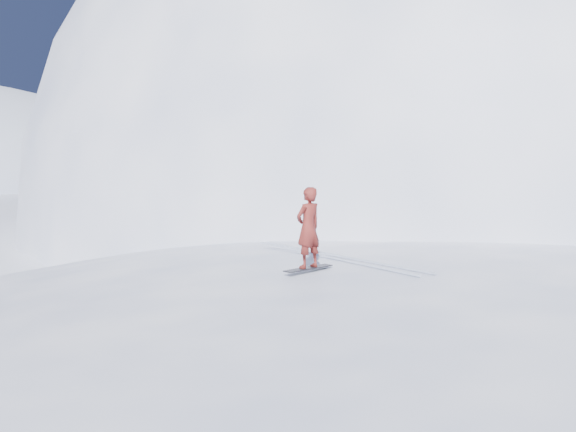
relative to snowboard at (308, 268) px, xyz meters
name	(u,v)px	position (x,y,z in m)	size (l,w,h in m)	color
ground	(523,393)	(3.41, -3.15, -2.41)	(400.00, 400.00, 0.00)	white
near_ridge	(460,347)	(4.41, -0.15, -2.41)	(36.00, 28.00, 4.80)	white
summit_peak	(463,220)	(25.41, 22.85, -2.41)	(60.00, 56.00, 56.00)	white
peak_shoulder	(373,241)	(13.41, 16.85, -2.41)	(28.00, 24.00, 18.00)	white
wind_bumps	(435,366)	(2.85, -1.03, -2.41)	(16.00, 14.40, 1.00)	white
snowboard	(308,268)	(0.00, 0.00, 0.00)	(1.32, 0.25, 0.02)	black
snowboarder	(308,228)	(0.00, 0.00, 0.92)	(0.66, 0.44, 1.82)	maroon
board_tracks	(334,256)	(1.37, 1.13, 0.01)	(1.46, 5.93, 0.04)	silver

